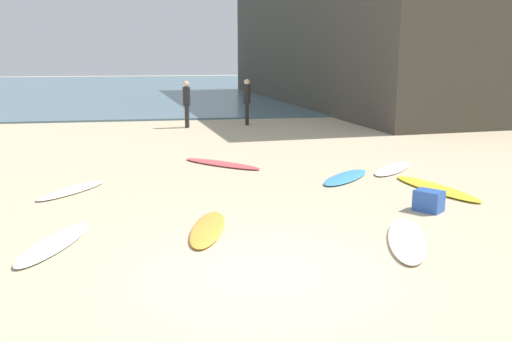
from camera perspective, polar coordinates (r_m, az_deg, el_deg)
The scene contains 13 objects.
ground_plane at distance 7.59m, azimuth 0.78°, elevation -10.21°, with size 120.00×120.00×0.00m, color #C6B28E.
ocean_water at distance 43.73m, azimuth -7.88°, elevation 8.39°, with size 120.00×40.00×0.08m, color slate.
surfboard_0 at distance 14.38m, azimuth -3.51°, elevation 0.75°, with size 0.51×2.40×0.07m, color #DC5054.
surfboard_1 at distance 9.21m, azimuth -4.95°, elevation -5.89°, with size 0.51×1.96×0.08m, color #F79E36.
surfboard_2 at distance 12.41m, azimuth 17.94°, elevation -1.68°, with size 0.59×2.51×0.08m, color yellow.
surfboard_3 at distance 12.99m, azimuth 9.15°, elevation -0.63°, with size 0.59×1.96×0.07m, color #4396D6.
surfboard_4 at distance 14.18m, azimuth 13.79°, elevation 0.25°, with size 0.58×2.02×0.07m, color white.
surfboard_5 at distance 9.01m, azimuth 15.18°, elevation -6.71°, with size 0.58×2.24×0.07m, color #F2DECC.
surfboard_6 at distance 12.29m, azimuth -18.28°, elevation -1.86°, with size 0.50×1.93×0.07m, color white.
surfboard_7 at distance 9.05m, azimuth -19.88°, elevation -6.95°, with size 0.52×2.08×0.07m, color silver.
beachgoer_near at distance 21.45m, azimuth -7.10°, elevation 7.05°, with size 0.33×0.34×1.76m.
beachgoer_mid at distance 22.07m, azimuth -0.94°, elevation 7.34°, with size 0.32×0.34×1.80m.
beach_cooler at distance 10.72m, azimuth 17.24°, elevation -2.93°, with size 0.48×0.36×0.39m, color #2D56B2.
Camera 1 is at (-1.25, -6.90, 2.90)m, focal length 39.14 mm.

